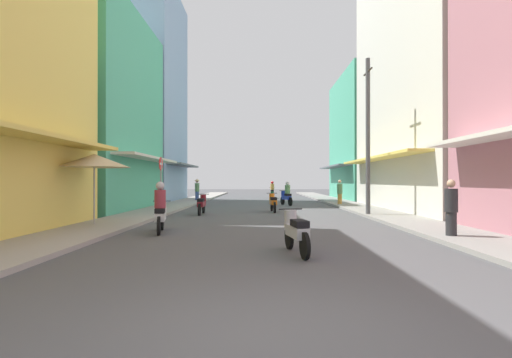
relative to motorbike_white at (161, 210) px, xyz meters
name	(u,v)px	position (x,y,z in m)	size (l,w,h in m)	color
ground_plane	(263,208)	(3.23, 11.11, -0.70)	(101.47, 101.47, 0.00)	#4C4C4F
sidewalk_left	(171,207)	(-2.26, 11.11, -0.64)	(2.16, 54.12, 0.12)	#9E9991
sidewalk_right	(356,207)	(8.73, 11.11, -0.64)	(2.16, 54.12, 0.12)	gray
building_left_mid	(85,113)	(-6.34, 8.77, 4.54)	(7.05, 9.36, 10.51)	#4CB28C
building_left_far	(139,97)	(-6.34, 17.92, 7.36)	(7.05, 8.15, 16.14)	#8CA5CC
building_right_mid	(443,75)	(12.81, 8.86, 6.57)	(7.05, 12.78, 14.55)	silver
building_right_far	(375,138)	(12.81, 20.96, 4.51)	(7.05, 10.15, 10.43)	#4CB28C
motorbike_white	(161,210)	(0.00, 0.00, 0.00)	(0.59, 1.80, 1.58)	black
motorbike_silver	(296,231)	(3.86, -3.39, -0.20)	(0.60, 1.79, 0.96)	black
motorbike_orange	(273,202)	(3.72, 8.07, -0.20)	(0.55, 1.81, 0.96)	black
motorbike_maroon	(202,204)	(0.29, 6.48, -0.20)	(0.55, 1.81, 0.96)	black
motorbike_green	(272,191)	(4.15, 23.56, 0.00)	(0.55, 1.81, 1.58)	black
motorbike_blue	(286,195)	(4.77, 13.35, 0.00)	(0.77, 1.73, 1.58)	black
pedestrian_midway	(340,193)	(8.14, 12.87, 0.13)	(0.34, 0.34, 1.67)	#BF8C3F
pedestrian_foreground	(451,210)	(8.26, -1.35, 0.12)	(0.34, 0.34, 1.64)	#262628
pedestrian_crossing	(197,189)	(-1.80, 17.82, 0.28)	(0.44, 0.44, 1.75)	#334C8C
vendor_umbrella	(94,161)	(-2.57, 1.17, 1.58)	(2.36, 2.36, 2.51)	#99999E
utility_pole	(368,136)	(7.90, 5.49, 2.92)	(0.20, 1.20, 7.10)	#4C4C4F
street_sign_no_entry	(161,178)	(-1.33, 5.18, 1.01)	(0.07, 0.60, 2.65)	gray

